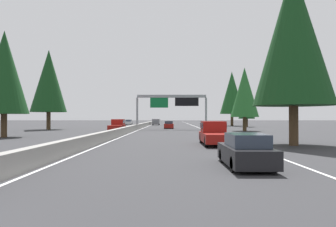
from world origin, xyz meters
TOP-DOWN VIEW (x-y plane):
  - ground_plane at (60.00, 0.00)m, footprint 320.00×320.00m
  - median_barrier at (80.00, 0.30)m, footprint 180.00×0.56m
  - shoulder_stripe_right at (70.00, -11.52)m, footprint 160.00×0.16m
  - shoulder_stripe_median at (70.00, -0.25)m, footprint 160.00×0.16m
  - sign_gantry_overhead at (52.00, -6.04)m, footprint 0.50×12.68m
  - sedan_far_center at (9.33, -8.97)m, footprint 4.40×1.80m
  - pickup_distant_b at (20.70, -9.15)m, footprint 5.60×2.00m
  - sedan_mid_center at (56.38, -5.34)m, footprint 4.40×1.80m
  - minivan_near_center at (83.19, -1.63)m, footprint 5.00×1.95m
  - oncoming_near at (87.89, 6.54)m, footprint 4.40×1.80m
  - oncoming_far at (45.43, 2.72)m, footprint 5.60×2.00m
  - conifer_right_foreground at (19.98, -15.20)m, footprint 6.17×6.17m
  - conifer_right_near at (45.53, -17.39)m, footprint 4.43×4.43m
  - conifer_right_mid at (66.83, -22.82)m, footprint 3.68×3.68m
  - conifer_right_far at (76.03, -21.30)m, footprint 6.08×6.08m
  - conifer_left_foreground at (29.50, 12.36)m, footprint 5.11×5.11m
  - conifer_left_near at (50.82, 15.75)m, footprint 6.19×6.19m

SIDE VIEW (x-z plane):
  - ground_plane at x=60.00m, z-range 0.00..0.00m
  - shoulder_stripe_right at x=70.00m, z-range 0.00..0.01m
  - shoulder_stripe_median at x=70.00m, z-range 0.00..0.01m
  - median_barrier at x=80.00m, z-range 0.00..0.90m
  - sedan_far_center at x=9.33m, z-range -0.05..1.42m
  - sedan_mid_center at x=56.38m, z-range -0.05..1.42m
  - oncoming_near at x=87.89m, z-range -0.05..1.42m
  - pickup_distant_b at x=20.70m, z-range -0.02..1.84m
  - oncoming_far at x=45.43m, z-range -0.02..1.84m
  - minivan_near_center at x=83.19m, z-range 0.11..1.80m
  - sign_gantry_overhead at x=52.00m, z-range 1.83..8.01m
  - conifer_right_mid at x=66.83m, z-range 0.89..9.25m
  - conifer_right_near at x=45.53m, z-range 1.08..11.15m
  - conifer_left_foreground at x=29.50m, z-range 1.25..12.86m
  - conifer_right_far at x=76.03m, z-range 1.49..15.30m
  - conifer_right_foreground at x=19.98m, z-range 1.52..15.53m
  - conifer_left_near at x=50.82m, z-range 1.52..15.59m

